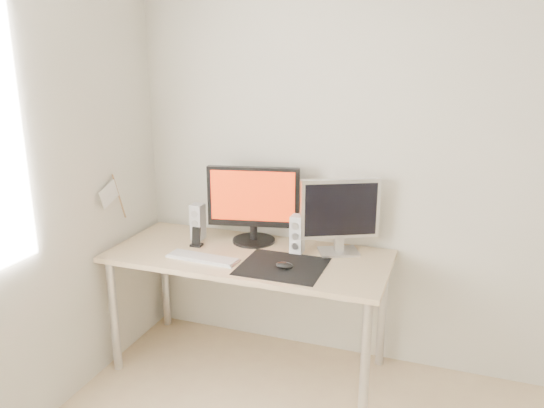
# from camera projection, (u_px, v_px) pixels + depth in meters

# --- Properties ---
(wall_back) EXTENTS (3.50, 0.00, 3.50)m
(wall_back) POSITION_uv_depth(u_px,v_px,m) (428.00, 164.00, 2.93)
(wall_back) COLOR silver
(wall_back) RESTS_ON ground
(mousepad) EXTENTS (0.45, 0.40, 0.00)m
(mousepad) POSITION_uv_depth(u_px,v_px,m) (282.00, 266.00, 2.85)
(mousepad) COLOR black
(mousepad) RESTS_ON desk
(mouse) EXTENTS (0.10, 0.06, 0.04)m
(mouse) POSITION_uv_depth(u_px,v_px,m) (284.00, 265.00, 2.81)
(mouse) COLOR black
(mouse) RESTS_ON mousepad
(desk) EXTENTS (1.60, 0.70, 0.73)m
(desk) POSITION_uv_depth(u_px,v_px,m) (248.00, 266.00, 3.06)
(desk) COLOR #D1B587
(desk) RESTS_ON ground
(main_monitor) EXTENTS (0.55, 0.31, 0.47)m
(main_monitor) POSITION_uv_depth(u_px,v_px,m) (253.00, 202.00, 3.15)
(main_monitor) COLOR black
(main_monitor) RESTS_ON desk
(second_monitor) EXTENTS (0.42, 0.24, 0.43)m
(second_monitor) POSITION_uv_depth(u_px,v_px,m) (340.00, 213.00, 2.98)
(second_monitor) COLOR silver
(second_monitor) RESTS_ON desk
(speaker_left) EXTENTS (0.07, 0.09, 0.22)m
(speaker_left) POSITION_uv_depth(u_px,v_px,m) (198.00, 222.00, 3.25)
(speaker_left) COLOR silver
(speaker_left) RESTS_ON desk
(speaker_right) EXTENTS (0.07, 0.09, 0.22)m
(speaker_right) POSITION_uv_depth(u_px,v_px,m) (297.00, 234.00, 3.03)
(speaker_right) COLOR white
(speaker_right) RESTS_ON desk
(keyboard) EXTENTS (0.43, 0.15, 0.02)m
(keyboard) POSITION_uv_depth(u_px,v_px,m) (203.00, 258.00, 2.95)
(keyboard) COLOR silver
(keyboard) RESTS_ON desk
(phone_dock) EXTENTS (0.07, 0.06, 0.12)m
(phone_dock) POSITION_uv_depth(u_px,v_px,m) (196.00, 240.00, 3.15)
(phone_dock) COLOR black
(phone_dock) RESTS_ON desk
(pennant) EXTENTS (0.01, 0.23, 0.29)m
(pennant) POSITION_uv_depth(u_px,v_px,m) (112.00, 194.00, 3.07)
(pennant) COLOR #A57F54
(pennant) RESTS_ON wall_left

